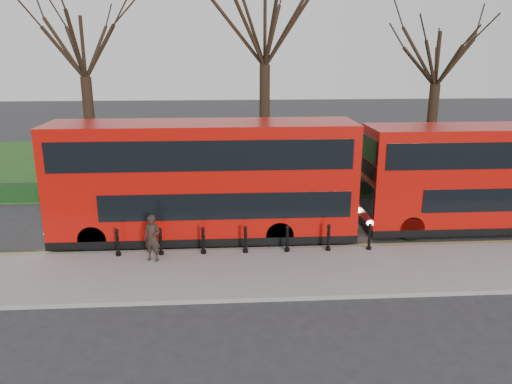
{
  "coord_description": "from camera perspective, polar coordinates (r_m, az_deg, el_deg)",
  "views": [
    {
      "loc": [
        -0.38,
        -18.94,
        7.58
      ],
      "look_at": [
        0.89,
        0.5,
        2.0
      ],
      "focal_mm": 35.0,
      "sensor_mm": 36.0,
      "label": 1
    }
  ],
  "objects": [
    {
      "name": "yellow_line_outer",
      "position": [
        19.76,
        -2.35,
        -6.58
      ],
      "size": [
        60.0,
        0.1,
        0.01
      ],
      "primitive_type": "cube",
      "color": "yellow",
      "rests_on": "ground"
    },
    {
      "name": "kerb",
      "position": [
        19.45,
        -2.33,
        -6.73
      ],
      "size": [
        60.0,
        0.25,
        0.16
      ],
      "primitive_type": "cube",
      "color": "slate",
      "rests_on": "ground"
    },
    {
      "name": "ground",
      "position": [
        20.41,
        -2.4,
        -5.84
      ],
      "size": [
        120.0,
        120.0,
        0.0
      ],
      "primitive_type": "plane",
      "color": "#28282B",
      "rests_on": "ground"
    },
    {
      "name": "tree_left",
      "position": [
        29.94,
        -19.25,
        16.09
      ],
      "size": [
        7.12,
        7.12,
        11.12
      ],
      "color": "black",
      "rests_on": "ground"
    },
    {
      "name": "pavement",
      "position": [
        17.63,
        -2.16,
        -9.23
      ],
      "size": [
        60.0,
        4.0,
        0.15
      ],
      "primitive_type": "cube",
      "color": "gray",
      "rests_on": "ground"
    },
    {
      "name": "bollard_row",
      "position": [
        18.92,
        -1.22,
        -5.5
      ],
      "size": [
        9.68,
        0.15,
        1.0
      ],
      "color": "black",
      "rests_on": "pavement"
    },
    {
      "name": "bus_lead",
      "position": [
        20.22,
        -6.0,
        1.15
      ],
      "size": [
        12.13,
        2.78,
        4.83
      ],
      "color": "#A80C06",
      "rests_on": "ground"
    },
    {
      "name": "yellow_line_inner",
      "position": [
        19.94,
        -2.37,
        -6.36
      ],
      "size": [
        60.0,
        0.1,
        0.01
      ],
      "primitive_type": "cube",
      "color": "yellow",
      "rests_on": "ground"
    },
    {
      "name": "hedge",
      "position": [
        26.73,
        -2.77,
        0.38
      ],
      "size": [
        60.0,
        0.9,
        0.8
      ],
      "primitive_type": "cube",
      "color": "black",
      "rests_on": "ground"
    },
    {
      "name": "grass_verge",
      "position": [
        34.78,
        -3.01,
        3.42
      ],
      "size": [
        60.0,
        18.0,
        0.06
      ],
      "primitive_type": "cube",
      "color": "#1D4617",
      "rests_on": "ground"
    },
    {
      "name": "tree_mid",
      "position": [
        29.07,
        1.04,
        18.68
      ],
      "size": [
        7.88,
        7.88,
        12.31
      ],
      "color": "black",
      "rests_on": "ground"
    },
    {
      "name": "pedestrian",
      "position": [
        18.47,
        -11.77,
        -5.19
      ],
      "size": [
        0.73,
        0.6,
        1.73
      ],
      "primitive_type": "imported",
      "rotation": [
        0.0,
        0.0,
        -0.35
      ],
      "color": "black",
      "rests_on": "pavement"
    },
    {
      "name": "tree_right",
      "position": [
        31.48,
        20.13,
        14.78
      ],
      "size": [
        6.55,
        6.55,
        10.24
      ],
      "color": "black",
      "rests_on": "ground"
    },
    {
      "name": "bus_rear",
      "position": [
        23.71,
        25.77,
        1.43
      ],
      "size": [
        11.33,
        2.6,
        4.51
      ],
      "color": "#A80C06",
      "rests_on": "ground"
    }
  ]
}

